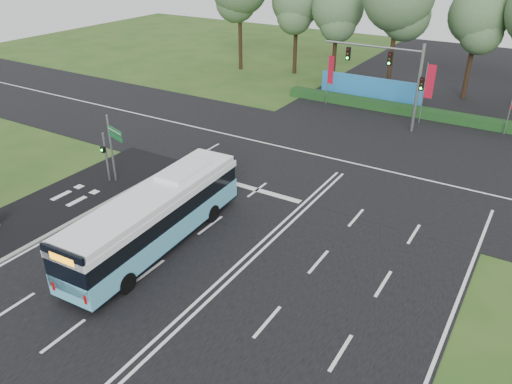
% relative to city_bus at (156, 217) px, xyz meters
% --- Properties ---
extents(ground, '(120.00, 120.00, 0.00)m').
position_rel_city_bus_xyz_m(ground, '(4.44, 2.94, -1.70)').
color(ground, '#284E1A').
rests_on(ground, ground).
extents(road_main, '(20.00, 120.00, 0.04)m').
position_rel_city_bus_xyz_m(road_main, '(4.44, 2.94, -1.68)').
color(road_main, black).
rests_on(road_main, ground).
extents(road_cross, '(120.00, 14.00, 0.05)m').
position_rel_city_bus_xyz_m(road_cross, '(4.44, 14.94, -1.68)').
color(road_cross, black).
rests_on(road_cross, ground).
extents(bike_path, '(5.00, 18.00, 0.06)m').
position_rel_city_bus_xyz_m(bike_path, '(-8.06, -0.06, -1.67)').
color(bike_path, black).
rests_on(bike_path, ground).
extents(kerb_strip, '(0.25, 18.00, 0.12)m').
position_rel_city_bus_xyz_m(kerb_strip, '(-5.66, -0.06, -1.64)').
color(kerb_strip, gray).
rests_on(kerb_strip, ground).
extents(city_bus, '(3.06, 11.90, 3.38)m').
position_rel_city_bus_xyz_m(city_bus, '(0.00, 0.00, 0.00)').
color(city_bus, '#57ABC9').
rests_on(city_bus, ground).
extents(pedestrian_signal, '(0.28, 0.41, 3.34)m').
position_rel_city_bus_xyz_m(pedestrian_signal, '(-7.78, 4.00, 0.12)').
color(pedestrian_signal, gray).
rests_on(pedestrian_signal, ground).
extents(street_sign, '(1.69, 0.60, 4.52)m').
position_rel_city_bus_xyz_m(street_sign, '(-7.08, 4.13, 1.11)').
color(street_sign, gray).
rests_on(street_sign, ground).
extents(banner_flag_left, '(0.67, 0.28, 4.73)m').
position_rel_city_bus_xyz_m(banner_flag_left, '(-2.23, 26.17, 1.37)').
color(banner_flag_left, gray).
rests_on(banner_flag_left, ground).
extents(banner_flag_mid, '(0.76, 0.08, 5.14)m').
position_rel_city_bus_xyz_m(banner_flag_mid, '(6.68, 25.70, 1.62)').
color(banner_flag_mid, gray).
rests_on(banner_flag_mid, ground).
extents(traffic_light_gantry, '(8.41, 0.28, 7.00)m').
position_rel_city_bus_xyz_m(traffic_light_gantry, '(4.65, 23.44, 2.96)').
color(traffic_light_gantry, gray).
rests_on(traffic_light_gantry, ground).
extents(hedge, '(22.00, 1.20, 0.80)m').
position_rel_city_bus_xyz_m(hedge, '(4.44, 27.44, -1.30)').
color(hedge, '#153916').
rests_on(hedge, ground).
extents(blue_hoarding, '(10.00, 0.30, 2.20)m').
position_rel_city_bus_xyz_m(blue_hoarding, '(0.44, 29.94, -0.60)').
color(blue_hoarding, '#2172B5').
rests_on(blue_hoarding, ground).
extents(eucalyptus_row, '(43.18, 8.82, 12.74)m').
position_rel_city_bus_xyz_m(eucalyptus_row, '(2.14, 33.74, 6.97)').
color(eucalyptus_row, black).
rests_on(eucalyptus_row, ground).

